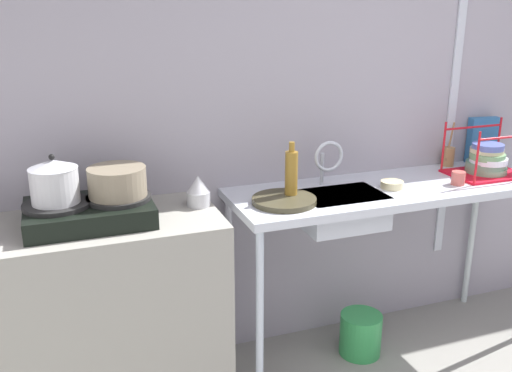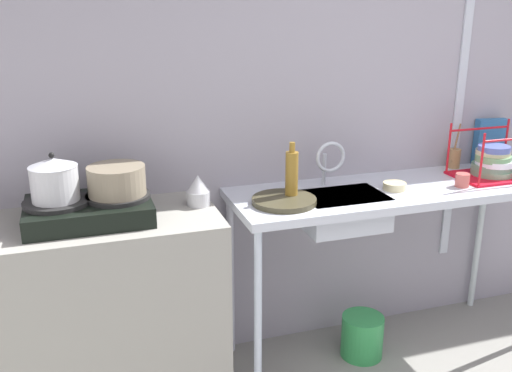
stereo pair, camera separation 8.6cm
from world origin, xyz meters
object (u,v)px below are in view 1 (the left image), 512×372
Objects in this scene: frying_pan at (284,200)px; bottle_by_sink at (291,175)px; pot_on_right_burner at (117,182)px; faucet at (328,158)px; bucket_on_floor at (360,334)px; stove at (89,211)px; cup_by_rack at (458,178)px; pot_on_left_burner at (54,181)px; small_bowl_on_drainboard at (392,185)px; cereal_box at (483,140)px; percolator at (198,191)px; utensil_jar at (449,156)px; sink_basin at (341,210)px; dish_rack at (487,161)px.

frying_pan is 1.08× the size of bottle_by_sink.
faucet is at bearing 4.54° from pot_on_right_burner.
bottle_by_sink is at bearing 177.02° from bucket_on_floor.
stove is 1.80m from cup_by_rack.
pot_on_left_burner is 1.59m from small_bowl_on_drainboard.
bottle_by_sink is 1.06× the size of cereal_box.
cereal_box is (2.34, 0.22, -0.06)m from pot_on_left_burner.
bottle_by_sink is at bearing -8.48° from percolator.
faucet reaches higher than bucket_on_floor.
cup_by_rack is 0.53m from cereal_box.
cup_by_rack is 0.36m from utensil_jar.
pot_on_left_burner is 2.93× the size of cup_by_rack.
pot_on_left_burner is 1.28m from faucet.
sink_basin is 0.74m from bucket_on_floor.
bucket_on_floor is at bearing -1.69° from stove.
frying_pan is at bearing -177.95° from bucket_on_floor.
cup_by_rack is at bearing -5.12° from bottle_by_sink.
percolator is at bearing 174.20° from bucket_on_floor.
percolator is 0.58× the size of utensil_jar.
bottle_by_sink reaches higher than faucet.
frying_pan is 1.39m from cereal_box.
small_bowl_on_drainboard is 0.44× the size of cereal_box.
pot_on_left_burner reaches higher than frying_pan.
percolator is at bearing -173.66° from utensil_jar.
dish_rack reaches higher than bucket_on_floor.
pot_on_left_burner is 2.12m from utensil_jar.
dish_rack reaches higher than stove.
percolator is 0.36× the size of dish_rack.
small_bowl_on_drainboard is at bearing 2.73° from bucket_on_floor.
faucet is at bearing 174.55° from dish_rack.
pot_on_right_burner is 1.54m from bucket_on_floor.
cereal_box is (1.35, 0.27, 0.12)m from frying_pan.
pot_on_left_burner is 0.84× the size of pot_on_right_burner.
dish_rack reaches higher than percolator.
small_bowl_on_drainboard is (0.97, -0.08, -0.05)m from percolator.
bottle_by_sink is 1.10m from utensil_jar.
frying_pan is 0.76× the size of dish_rack.
pot_on_right_burner is 0.79m from bottle_by_sink.
small_bowl_on_drainboard is at bearing -1.29° from stove.
cereal_box reaches higher than faucet.
bucket_on_floor is (-0.66, -0.25, -0.86)m from utensil_jar.
frying_pan is 1.31× the size of bucket_on_floor.
faucet is 0.85m from utensil_jar.
sink_basin is 1.66× the size of faucet.
stove is 2.15× the size of pot_on_right_burner.
pot_on_right_burner is 0.88× the size of bottle_by_sink.
percolator reaches higher than stove.
percolator is 0.40m from frying_pan.
frying_pan is at bearing -177.58° from dish_rack.
sink_basin is at bearing 177.37° from bucket_on_floor.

